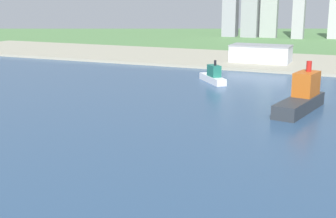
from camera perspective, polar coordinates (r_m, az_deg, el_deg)
ground_plane at (r=305.89m, az=8.06°, el=1.10°), size 2400.00×2400.00×0.00m
water_bay at (r=250.05m, az=4.40°, el=-1.60°), size 840.00×360.00×0.15m
industrial_pier at (r=489.06m, az=14.03°, el=5.63°), size 840.00×140.00×2.50m
ferry_boat at (r=365.93m, az=5.57°, el=4.04°), size 30.29×34.01×18.10m
container_barge at (r=284.39m, az=16.16°, el=1.41°), size 23.34×56.44×28.31m
warehouse_main at (r=474.27m, az=11.35°, el=6.73°), size 59.08×31.06×17.01m
distant_skyline at (r=796.51m, az=16.86°, el=12.36°), size 334.05×53.09×139.37m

